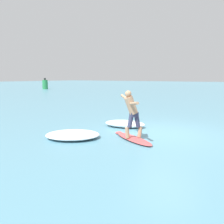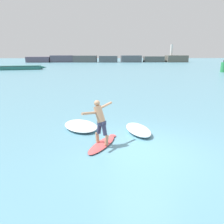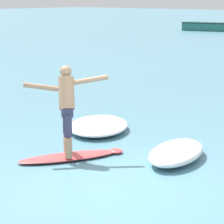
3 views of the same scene
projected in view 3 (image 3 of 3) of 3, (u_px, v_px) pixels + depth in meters
The scene contains 5 objects.
ground_plane at pixel (108, 186), 8.24m from camera, with size 200.00×200.00×0.00m, color teal.
surfboard at pixel (70, 156), 9.60m from camera, with size 1.28×1.96×0.22m.
surfer at pixel (67, 103), 9.46m from camera, with size 1.06×1.22×1.59m.
wave_foam_at_tail at pixel (176, 152), 9.51m from camera, with size 1.30×1.88×0.28m.
wave_foam_at_nose at pixel (98, 126), 11.58m from camera, with size 2.11×2.26×0.24m.
Camera 3 is at (5.20, -5.82, 2.88)m, focal length 85.00 mm.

